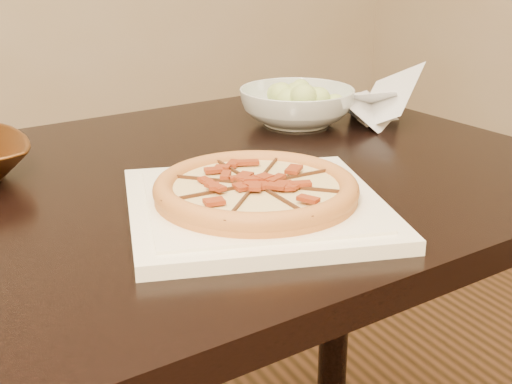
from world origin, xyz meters
TOP-DOWN VIEW (x-y plane):
  - dining_table at (0.03, -0.11)m, footprint 1.35×0.95m
  - plate at (0.11, -0.28)m, footprint 0.39×0.39m
  - pizza at (0.11, -0.28)m, footprint 0.26×0.26m
  - salad_bowl at (0.39, 0.08)m, footprint 0.27×0.27m
  - salad at (0.39, 0.08)m, footprint 0.11×0.10m
  - cling_film at (0.54, 0.03)m, footprint 0.18×0.16m

SIDE VIEW (x-z plane):
  - dining_table at x=0.03m, z-range 0.26..1.01m
  - plate at x=0.11m, z-range 0.75..0.77m
  - cling_film at x=0.54m, z-range 0.75..0.80m
  - salad_bowl at x=0.39m, z-range 0.75..0.82m
  - pizza at x=0.11m, z-range 0.77..0.80m
  - salad at x=0.39m, z-range 0.82..0.85m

